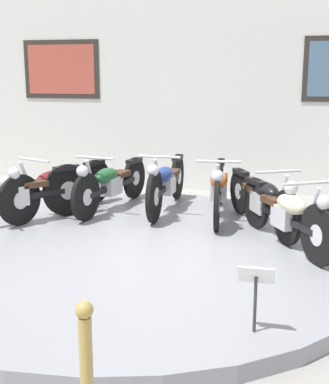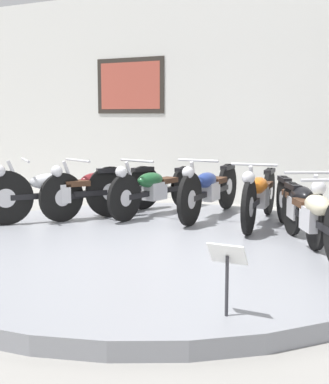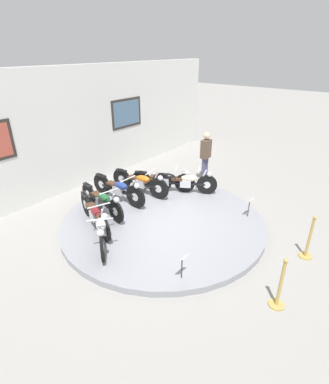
# 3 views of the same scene
# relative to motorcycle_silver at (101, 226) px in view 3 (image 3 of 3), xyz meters

# --- Properties ---
(ground_plane) EXTENTS (60.00, 60.00, 0.00)m
(ground_plane) POSITION_rel_motorcycle_silver_xyz_m (1.63, -0.44, -0.55)
(ground_plane) COLOR gray
(display_platform) EXTENTS (5.13, 5.13, 0.14)m
(display_platform) POSITION_rel_motorcycle_silver_xyz_m (1.63, -0.44, -0.47)
(display_platform) COLOR gray
(display_platform) RESTS_ON ground_plane
(back_wall) EXTENTS (14.00, 0.22, 3.68)m
(back_wall) POSITION_rel_motorcycle_silver_xyz_m (1.63, 3.24, 1.30)
(back_wall) COLOR silver
(back_wall) RESTS_ON ground_plane
(motorcycle_silver) EXTENTS (1.35, 1.59, 0.82)m
(motorcycle_silver) POSITION_rel_motorcycle_silver_xyz_m (0.00, 0.00, 0.00)
(motorcycle_silver) COLOR black
(motorcycle_silver) RESTS_ON display_platform
(motorcycle_maroon) EXTENTS (0.78, 1.87, 0.79)m
(motorcycle_maroon) POSITION_rel_motorcycle_silver_xyz_m (0.30, 0.59, -0.02)
(motorcycle_maroon) COLOR black
(motorcycle_maroon) RESTS_ON display_platform
(motorcycle_green) EXTENTS (0.54, 1.94, 0.78)m
(motorcycle_green) POSITION_rel_motorcycle_silver_xyz_m (0.88, 1.00, -0.03)
(motorcycle_green) COLOR black
(motorcycle_green) RESTS_ON display_platform
(motorcycle_blue) EXTENTS (0.54, 2.01, 0.80)m
(motorcycle_blue) POSITION_rel_motorcycle_silver_xyz_m (1.63, 1.15, -0.01)
(motorcycle_blue) COLOR black
(motorcycle_blue) RESTS_ON display_platform
(motorcycle_orange) EXTENTS (0.54, 1.99, 0.80)m
(motorcycle_orange) POSITION_rel_motorcycle_silver_xyz_m (2.37, 1.00, -0.01)
(motorcycle_orange) COLOR black
(motorcycle_orange) RESTS_ON display_platform
(motorcycle_black) EXTENTS (0.97, 1.74, 0.78)m
(motorcycle_black) POSITION_rel_motorcycle_silver_xyz_m (2.96, 0.59, -0.03)
(motorcycle_black) COLOR black
(motorcycle_black) RESTS_ON display_platform
(motorcycle_cream) EXTENTS (1.06, 1.70, 0.78)m
(motorcycle_cream) POSITION_rel_motorcycle_silver_xyz_m (3.25, -0.01, -0.03)
(motorcycle_cream) COLOR black
(motorcycle_cream) RESTS_ON display_platform
(info_placard_front_left) EXTENTS (0.26, 0.11, 0.51)m
(info_placard_front_left) POSITION_rel_motorcycle_silver_xyz_m (0.14, -2.09, -0.03)
(info_placard_front_left) COLOR #333338
(info_placard_front_left) RESTS_ON display_platform
(info_placard_front_centre) EXTENTS (0.26, 0.11, 0.51)m
(info_placard_front_centre) POSITION_rel_motorcycle_silver_xyz_m (3.11, -2.09, -0.03)
(info_placard_front_centre) COLOR #333338
(info_placard_front_centre) RESTS_ON display_platform
(visitor_standing) EXTENTS (0.36, 0.22, 1.67)m
(visitor_standing) POSITION_rel_motorcycle_silver_xyz_m (4.70, 0.22, 0.40)
(visitor_standing) COLOR #4C4C6B
(visitor_standing) RESTS_ON ground_plane
(stanchion_post_left_of_entry) EXTENTS (0.28, 0.28, 1.02)m
(stanchion_post_left_of_entry) POSITION_rel_motorcycle_silver_xyz_m (0.75, -3.72, -0.20)
(stanchion_post_left_of_entry) COLOR tan
(stanchion_post_left_of_entry) RESTS_ON ground_plane
(stanchion_post_right_of_entry) EXTENTS (0.28, 0.28, 1.02)m
(stanchion_post_right_of_entry) POSITION_rel_motorcycle_silver_xyz_m (2.50, -3.72, -0.20)
(stanchion_post_right_of_entry) COLOR tan
(stanchion_post_right_of_entry) RESTS_ON ground_plane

